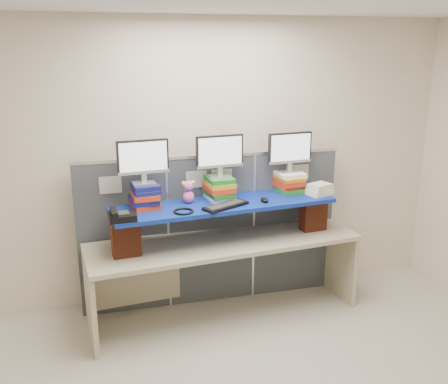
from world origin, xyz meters
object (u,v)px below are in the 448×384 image
object	(u,v)px
desk	(224,255)
blue_board	(224,204)
monitor_left	(143,159)
monitor_center	(220,153)
monitor_right	(290,150)
keyboard	(226,206)
desk_phone	(121,216)

from	to	relation	value
desk	blue_board	distance (m)	0.50
monitor_left	monitor_center	distance (m)	0.71
blue_board	monitor_left	world-z (taller)	monitor_left
monitor_right	keyboard	xyz separation A→B (m)	(-0.73, -0.33, -0.40)
blue_board	keyboard	world-z (taller)	keyboard
monitor_center	monitor_right	bearing A→B (deg)	0.00
monitor_center	keyboard	size ratio (longest dim) A/B	0.99
blue_board	monitor_left	bearing A→B (deg)	170.46
monitor_left	monitor_right	bearing A→B (deg)	0.00
desk	monitor_left	bearing A→B (deg)	170.46
blue_board	monitor_center	xyz separation A→B (m)	(-0.01, 0.12, 0.45)
desk	keyboard	xyz separation A→B (m)	(-0.02, -0.14, 0.54)
monitor_right	keyboard	size ratio (longest dim) A/B	0.99
monitor_center	desk_phone	xyz separation A→B (m)	(-0.93, -0.36, -0.40)
monitor_center	monitor_right	size ratio (longest dim) A/B	1.00
desk	monitor_right	bearing A→B (deg)	9.32
monitor_right	monitor_center	bearing A→B (deg)	-180.00
monitor_right	desk_phone	world-z (taller)	monitor_right
desk_phone	blue_board	bearing A→B (deg)	10.93
blue_board	keyboard	distance (m)	0.14
desk	desk_phone	bearing A→B (deg)	-171.13
keyboard	monitor_center	bearing A→B (deg)	60.77
monitor_center	monitor_left	bearing A→B (deg)	-180.00
monitor_left	keyboard	size ratio (longest dim) A/B	0.99
monitor_center	desk_phone	world-z (taller)	monitor_center
desk	monitor_left	xyz separation A→B (m)	(-0.71, 0.05, 0.96)
monitor_center	blue_board	bearing A→B (deg)	-90.95
keyboard	desk_phone	xyz separation A→B (m)	(-0.92, -0.11, 0.02)
desk	monitor_right	distance (m)	1.19
blue_board	keyboard	bearing A→B (deg)	-104.35
monitor_left	monitor_right	xyz separation A→B (m)	(1.42, 0.14, -0.02)
blue_board	monitor_left	size ratio (longest dim) A/B	4.57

